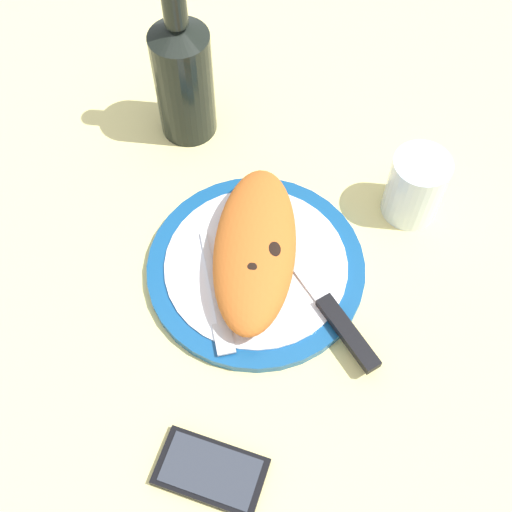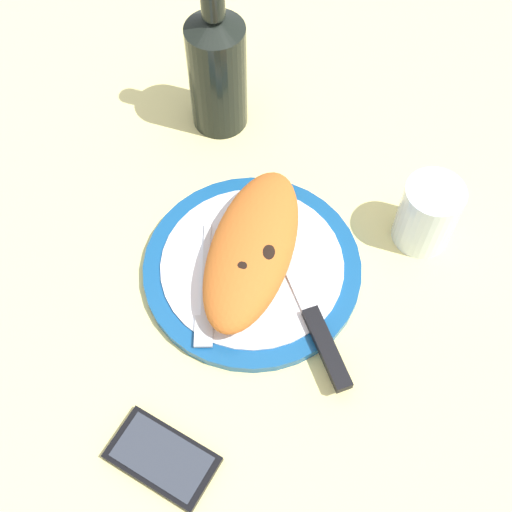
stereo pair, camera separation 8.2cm
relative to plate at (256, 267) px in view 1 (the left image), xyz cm
name	(u,v)px [view 1 (the left image)]	position (x,y,z in cm)	size (l,w,h in cm)	color
ground_plane	(256,276)	(0.00, 0.00, -2.30)	(150.00, 150.00, 3.00)	#E5D684
plate	(256,267)	(0.00, 0.00, 0.00)	(27.61, 27.61, 1.69)	navy
calzone	(251,249)	(-0.61, -0.46, 3.74)	(25.58, 16.50, 5.67)	#C16023
fork	(217,302)	(4.34, -5.78, 1.08)	(17.01, 2.23, 0.40)	silver
knife	(332,311)	(8.53, 7.45, 1.37)	(24.14, 9.98, 1.20)	silver
smartphone	(211,471)	(23.59, -10.02, -0.24)	(11.57, 13.33, 1.16)	black
water_glass	(414,190)	(-5.12, 22.09, 3.43)	(7.42, 7.42, 9.83)	silver
wine_bottle	(183,76)	(-25.66, -4.45, 9.19)	(8.00, 8.00, 25.85)	black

